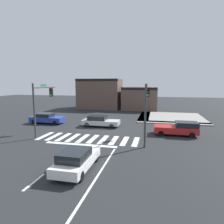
{
  "coord_description": "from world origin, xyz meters",
  "views": [
    {
      "loc": [
        6.6,
        -22.68,
        5.53
      ],
      "look_at": [
        1.3,
        0.77,
        2.0
      ],
      "focal_mm": 31.48,
      "sensor_mm": 36.0,
      "label": 1
    }
  ],
  "objects_px": {
    "car_blue": "(47,118)",
    "car_silver": "(100,121)",
    "traffic_signal_southeast": "(147,101)",
    "car_white": "(77,159)",
    "car_red": "(178,128)",
    "traffic_signal_southwest": "(42,100)"
  },
  "relations": [
    {
      "from": "traffic_signal_southeast",
      "to": "car_white",
      "type": "relative_size",
      "value": 1.25
    },
    {
      "from": "car_blue",
      "to": "car_silver",
      "type": "xyz_separation_m",
      "value": [
        7.75,
        -0.28,
        -0.01
      ]
    },
    {
      "from": "car_blue",
      "to": "car_silver",
      "type": "distance_m",
      "value": 7.76
    },
    {
      "from": "car_silver",
      "to": "car_white",
      "type": "bearing_deg",
      "value": -80.48
    },
    {
      "from": "traffic_signal_southeast",
      "to": "car_white",
      "type": "height_order",
      "value": "traffic_signal_southeast"
    },
    {
      "from": "traffic_signal_southeast",
      "to": "car_white",
      "type": "bearing_deg",
      "value": 151.8
    },
    {
      "from": "traffic_signal_southwest",
      "to": "traffic_signal_southeast",
      "type": "relative_size",
      "value": 1.0
    },
    {
      "from": "car_silver",
      "to": "car_blue",
      "type": "bearing_deg",
      "value": 177.91
    },
    {
      "from": "traffic_signal_southeast",
      "to": "car_silver",
      "type": "distance_m",
      "value": 8.64
    },
    {
      "from": "traffic_signal_southwest",
      "to": "car_blue",
      "type": "bearing_deg",
      "value": 28.13
    },
    {
      "from": "car_silver",
      "to": "traffic_signal_southeast",
      "type": "bearing_deg",
      "value": -40.53
    },
    {
      "from": "car_white",
      "to": "car_red",
      "type": "xyz_separation_m",
      "value": [
        7.26,
        10.38,
        0.05
      ]
    },
    {
      "from": "traffic_signal_southwest",
      "to": "car_white",
      "type": "xyz_separation_m",
      "value": [
        6.87,
        -7.32,
        -3.09
      ]
    },
    {
      "from": "traffic_signal_southwest",
      "to": "traffic_signal_southeast",
      "type": "distance_m",
      "value": 10.85
    },
    {
      "from": "traffic_signal_southwest",
      "to": "car_blue",
      "type": "xyz_separation_m",
      "value": [
        -3.01,
        5.63,
        -3.08
      ]
    },
    {
      "from": "traffic_signal_southwest",
      "to": "car_blue",
      "type": "height_order",
      "value": "traffic_signal_southwest"
    },
    {
      "from": "car_blue",
      "to": "car_red",
      "type": "distance_m",
      "value": 17.32
    },
    {
      "from": "car_red",
      "to": "car_silver",
      "type": "relative_size",
      "value": 0.95
    },
    {
      "from": "car_white",
      "to": "traffic_signal_southwest",
      "type": "bearing_deg",
      "value": 43.18
    },
    {
      "from": "car_blue",
      "to": "car_red",
      "type": "relative_size",
      "value": 1.03
    },
    {
      "from": "traffic_signal_southwest",
      "to": "traffic_signal_southeast",
      "type": "xyz_separation_m",
      "value": [
        10.85,
        0.12,
        0.08
      ]
    },
    {
      "from": "car_red",
      "to": "car_white",
      "type": "bearing_deg",
      "value": 55.03
    }
  ]
}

